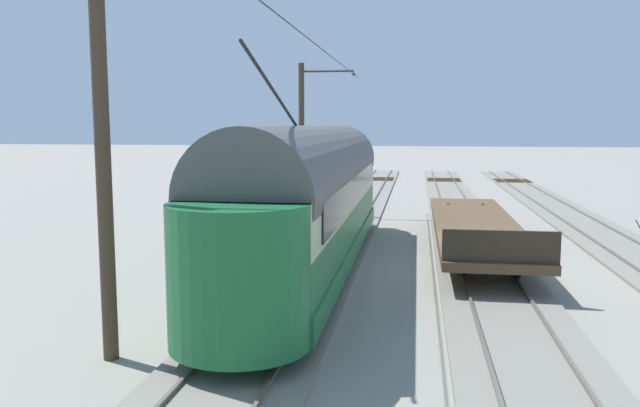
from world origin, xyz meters
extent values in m
plane|color=gray|center=(0.00, 0.00, 0.00)|extent=(220.00, 220.00, 0.00)
cube|color=#47331E|center=(-5.09, -32.00, 0.11)|extent=(2.50, 0.24, 0.08)
cube|color=#47331E|center=(-5.09, -31.35, 0.11)|extent=(2.50, 0.24, 0.08)
cube|color=#47331E|center=(-5.09, -30.70, 0.11)|extent=(2.50, 0.24, 0.08)
cube|color=#47331E|center=(-5.09, -30.05, 0.11)|extent=(2.50, 0.24, 0.08)
cube|color=#47331E|center=(-5.09, -29.40, 0.11)|extent=(2.50, 0.24, 0.08)
cube|color=slate|center=(0.00, 0.00, 0.05)|extent=(2.80, 80.00, 0.10)
cube|color=#59544C|center=(0.72, 0.00, 0.14)|extent=(0.07, 80.00, 0.08)
cube|color=#59544C|center=(-0.72, 0.00, 0.14)|extent=(0.07, 80.00, 0.08)
cube|color=#47331E|center=(0.00, -32.00, 0.11)|extent=(2.50, 0.24, 0.08)
cube|color=#47331E|center=(0.00, -31.35, 0.11)|extent=(2.50, 0.24, 0.08)
cube|color=#47331E|center=(0.00, -30.70, 0.11)|extent=(2.50, 0.24, 0.08)
cube|color=#47331E|center=(0.00, -30.05, 0.11)|extent=(2.50, 0.24, 0.08)
cube|color=#47331E|center=(0.00, -29.40, 0.11)|extent=(2.50, 0.24, 0.08)
cube|color=slate|center=(5.09, 0.00, 0.05)|extent=(2.80, 80.00, 0.10)
cube|color=#59544C|center=(5.81, 0.00, 0.14)|extent=(0.07, 80.00, 0.08)
cube|color=#59544C|center=(4.37, 0.00, 0.14)|extent=(0.07, 80.00, 0.08)
cube|color=#47331E|center=(5.09, -32.00, 0.11)|extent=(2.50, 0.24, 0.08)
cube|color=#47331E|center=(5.09, -31.35, 0.11)|extent=(2.50, 0.24, 0.08)
cube|color=#47331E|center=(5.09, -30.70, 0.11)|extent=(2.50, 0.24, 0.08)
cube|color=#47331E|center=(5.09, -30.05, 0.11)|extent=(2.50, 0.24, 0.08)
cube|color=#47331E|center=(5.09, -29.40, 0.11)|extent=(2.50, 0.24, 0.08)
cube|color=#196033|center=(5.09, 0.50, 0.71)|extent=(2.65, 15.24, 0.55)
cube|color=#196033|center=(5.09, 0.50, 1.46)|extent=(2.55, 15.24, 0.95)
cube|color=#B7C699|center=(5.09, 0.50, 2.46)|extent=(2.55, 15.24, 1.05)
cylinder|color=#4C4C4C|center=(5.09, 0.50, 2.98)|extent=(2.65, 14.93, 2.65)
cylinder|color=#196033|center=(5.09, -7.07, 1.70)|extent=(2.55, 2.55, 2.55)
cylinder|color=#196033|center=(5.09, 8.07, 1.70)|extent=(2.55, 2.55, 2.55)
cube|color=black|center=(5.09, -8.20, 2.72)|extent=(1.63, 0.08, 0.36)
cube|color=black|center=(5.09, -8.24, 2.41)|extent=(1.73, 0.06, 0.80)
cube|color=black|center=(3.79, 0.50, 2.46)|extent=(0.04, 12.80, 0.80)
cube|color=black|center=(6.38, 0.50, 2.46)|extent=(0.04, 12.80, 0.80)
cylinder|color=silver|center=(5.09, -8.33, 1.46)|extent=(0.24, 0.06, 0.24)
cube|color=gray|center=(5.09, -8.27, 0.53)|extent=(1.94, 0.12, 0.20)
cylinder|color=black|center=(5.09, 5.30, 5.04)|extent=(0.07, 5.04, 1.53)
cylinder|color=black|center=(4.37, -4.38, 0.56)|extent=(0.10, 0.76, 0.76)
cylinder|color=black|center=(5.81, -4.38, 0.56)|extent=(0.10, 0.76, 0.76)
cylinder|color=black|center=(4.37, 5.38, 0.56)|extent=(0.10, 0.76, 0.76)
cylinder|color=black|center=(5.81, 5.38, 0.56)|extent=(0.10, 0.76, 0.76)
cube|color=brown|center=(0.00, -3.72, 0.85)|extent=(2.80, 13.79, 0.25)
cube|color=#33281E|center=(0.00, 2.97, 1.38)|extent=(2.80, 0.10, 0.80)
cylinder|color=black|center=(0.72, 1.11, 0.60)|extent=(0.10, 0.84, 0.84)
cylinder|color=black|center=(-0.72, 1.11, 0.60)|extent=(0.10, 0.84, 0.84)
cylinder|color=black|center=(0.72, -8.55, 0.60)|extent=(0.10, 0.84, 0.84)
cylinder|color=black|center=(-0.72, -8.55, 0.60)|extent=(0.10, 0.84, 0.84)
cylinder|color=#423323|center=(7.61, -11.69, 3.62)|extent=(0.28, 0.28, 7.24)
cylinder|color=#2D2D2D|center=(6.35, -11.69, 6.84)|extent=(2.52, 0.10, 0.10)
sphere|color=#334733|center=(5.09, -11.69, 6.69)|extent=(0.16, 0.16, 0.16)
cylinder|color=#423323|center=(7.61, 8.00, 3.62)|extent=(0.28, 0.28, 7.24)
cylinder|color=black|center=(5.09, -1.84, 6.69)|extent=(0.03, 23.69, 0.03)
cylinder|color=black|center=(6.35, -11.69, 6.84)|extent=(2.52, 0.02, 0.02)
cylinder|color=#262626|center=(-6.64, -7.56, 0.35)|extent=(0.33, 0.04, 0.54)
camera|label=1|loc=(2.04, 18.62, 4.33)|focal=35.57mm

